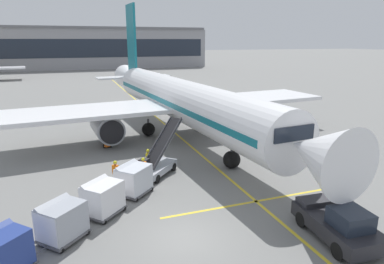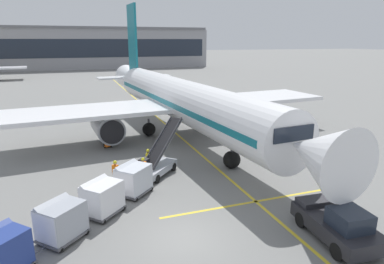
{
  "view_description": "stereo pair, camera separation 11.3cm",
  "coord_description": "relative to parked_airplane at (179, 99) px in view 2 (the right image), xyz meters",
  "views": [
    {
      "loc": [
        -4.55,
        -13.4,
        9.03
      ],
      "look_at": [
        3.21,
        8.0,
        2.85
      ],
      "focal_mm": 31.58,
      "sensor_mm": 36.0,
      "label": 1
    },
    {
      "loc": [
        -4.44,
        -13.44,
        9.03
      ],
      "look_at": [
        3.21,
        8.0,
        2.85
      ],
      "focal_mm": 31.58,
      "sensor_mm": 36.0,
      "label": 2
    }
  ],
  "objects": [
    {
      "name": "baggage_cart_third",
      "position": [
        -10.7,
        -15.64,
        -2.52
      ],
      "size": [
        2.55,
        2.54,
        1.91
      ],
      "color": "#515156",
      "rests_on": "ground"
    },
    {
      "name": "ground_crew_marshaller",
      "position": [
        -7.52,
        -10.43,
        -2.52
      ],
      "size": [
        0.43,
        0.45,
        1.74
      ],
      "color": "#514C42",
      "rests_on": "ground"
    },
    {
      "name": "ground_crew_by_carts",
      "position": [
        -5.07,
        -8.82,
        -2.52
      ],
      "size": [
        0.39,
        0.51,
        1.74
      ],
      "color": "#514C42",
      "rests_on": "ground"
    },
    {
      "name": "belt_loader",
      "position": [
        -4.52,
        -9.25,
        -2.58
      ],
      "size": [
        4.39,
        4.53,
        3.5
      ],
      "color": "#A3A8B2",
      "rests_on": "ground"
    },
    {
      "name": "pushback_tug",
      "position": [
        1.39,
        -19.99,
        -2.69
      ],
      "size": [
        2.41,
        4.54,
        1.83
      ],
      "color": "#232328",
      "rests_on": "ground"
    },
    {
      "name": "ground_crew_by_loader",
      "position": [
        -5.75,
        -10.47,
        -2.52
      ],
      "size": [
        0.49,
        0.41,
        1.74
      ],
      "color": "#333847",
      "rests_on": "ground"
    },
    {
      "name": "terminal_building",
      "position": [
        -18.17,
        90.94,
        3.1
      ],
      "size": [
        109.17,
        16.34,
        13.33
      ],
      "color": "#939399",
      "rests_on": "ground"
    },
    {
      "name": "apron_guidance_line_lead_in",
      "position": [
        -0.18,
        -0.73,
        -3.51
      ],
      "size": [
        0.2,
        110.0,
        0.01
      ],
      "color": "yellow",
      "rests_on": "ground"
    },
    {
      "name": "apron_guidance_line_stop_bar",
      "position": [
        0.06,
        -15.32,
        -3.51
      ],
      "size": [
        12.0,
        0.2,
        0.01
      ],
      "color": "yellow",
      "rests_on": "ground"
    },
    {
      "name": "baggage_cart_second",
      "position": [
        -8.69,
        -13.82,
        -2.52
      ],
      "size": [
        2.55,
        2.54,
        1.91
      ],
      "color": "#515156",
      "rests_on": "ground"
    },
    {
      "name": "safety_cone_engine_keepout",
      "position": [
        -7.11,
        -1.07,
        -3.14
      ],
      "size": [
        0.68,
        0.68,
        0.77
      ],
      "color": "black",
      "rests_on": "ground"
    },
    {
      "name": "ground_plane",
      "position": [
        -5.22,
        -17.43,
        -3.52
      ],
      "size": [
        600.0,
        600.0,
        0.0
      ],
      "primitive_type": "plane",
      "color": "slate"
    },
    {
      "name": "baggage_cart_lead",
      "position": [
        -6.69,
        -11.9,
        -2.52
      ],
      "size": [
        2.55,
        2.54,
        1.91
      ],
      "color": "#515156",
      "rests_on": "ground"
    },
    {
      "name": "safety_cone_wingtip",
      "position": [
        -7.15,
        -1.74,
        -3.14
      ],
      "size": [
        0.69,
        0.69,
        0.78
      ],
      "color": "black",
      "rests_on": "ground"
    },
    {
      "name": "parked_airplane",
      "position": [
        0.0,
        0.0,
        0.0
      ],
      "size": [
        31.47,
        41.14,
        13.7
      ],
      "color": "white",
      "rests_on": "ground"
    }
  ]
}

